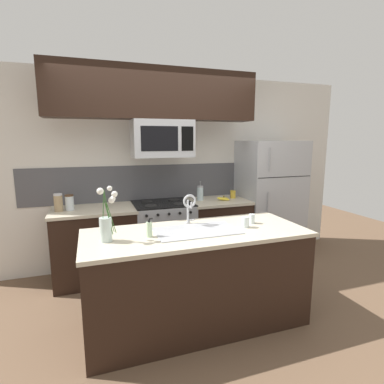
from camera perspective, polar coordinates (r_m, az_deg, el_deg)
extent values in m
plane|color=brown|center=(3.43, -1.61, -20.42)|extent=(10.00, 10.00, 0.00)
cube|color=silver|center=(4.29, -2.94, 4.14)|extent=(5.20, 0.10, 2.60)
cube|color=#4C4C51|center=(4.19, -6.66, 1.87)|extent=(3.49, 0.01, 0.48)
cube|color=black|center=(3.95, -17.89, -9.72)|extent=(0.96, 0.62, 0.88)
cube|color=beige|center=(3.82, -18.26, -3.28)|extent=(0.99, 0.65, 0.03)
cube|color=black|center=(4.28, 4.84, -7.72)|extent=(0.80, 0.62, 0.88)
cube|color=beige|center=(4.16, 4.94, -1.74)|extent=(0.83, 0.65, 0.03)
cube|color=#A8AAAF|center=(4.04, -5.47, -8.56)|extent=(0.76, 0.62, 0.91)
cube|color=black|center=(3.92, -5.58, -2.15)|extent=(0.76, 0.62, 0.01)
cylinder|color=black|center=(3.75, -7.82, -2.60)|extent=(0.15, 0.15, 0.01)
cylinder|color=black|center=(3.83, -2.46, -2.24)|extent=(0.15, 0.15, 0.01)
cylinder|color=black|center=(4.01, -8.57, -1.79)|extent=(0.15, 0.15, 0.01)
cylinder|color=black|center=(4.09, -3.54, -1.47)|extent=(0.15, 0.15, 0.01)
cylinder|color=black|center=(3.57, -8.65, -4.51)|extent=(0.03, 0.02, 0.03)
cylinder|color=black|center=(3.59, -6.50, -4.36)|extent=(0.03, 0.02, 0.03)
cylinder|color=black|center=(3.62, -4.38, -4.20)|extent=(0.03, 0.02, 0.03)
cylinder|color=black|center=(3.66, -2.30, -4.04)|extent=(0.03, 0.02, 0.03)
cylinder|color=black|center=(3.70, -0.27, -3.88)|extent=(0.03, 0.02, 0.03)
cube|color=#A8AAAF|center=(3.81, -5.73, 10.07)|extent=(0.74, 0.40, 0.46)
cube|color=black|center=(3.60, -6.15, 10.07)|extent=(0.45, 0.00, 0.29)
cube|color=black|center=(3.69, -0.87, 10.12)|extent=(0.15, 0.00, 0.29)
cube|color=black|center=(3.80, -7.01, 18.04)|extent=(2.52, 0.34, 0.60)
cube|color=#A8AAAF|center=(4.58, 14.38, -1.37)|extent=(0.86, 0.72, 1.72)
cube|color=black|center=(4.23, 17.28, 2.75)|extent=(0.82, 0.00, 0.01)
cylinder|color=#99999E|center=(4.05, 14.62, 6.00)|extent=(0.01, 0.01, 0.31)
cylinder|color=#99999E|center=(4.16, 14.16, -4.43)|extent=(0.01, 0.01, 0.65)
cylinder|color=#997F5B|center=(3.80, -24.10, -2.00)|extent=(0.10, 0.10, 0.19)
cylinder|color=#B2B2B7|center=(3.78, -24.21, -0.44)|extent=(0.10, 0.10, 0.02)
cylinder|color=silver|center=(3.81, -22.30, -1.99)|extent=(0.10, 0.10, 0.17)
cylinder|color=#4C331E|center=(3.80, -22.39, -0.61)|extent=(0.10, 0.10, 0.02)
ellipsoid|color=yellow|center=(4.12, 5.99, -1.34)|extent=(0.17, 0.10, 0.06)
ellipsoid|color=yellow|center=(4.13, 5.96, -1.29)|extent=(0.18, 0.06, 0.07)
ellipsoid|color=yellow|center=(4.12, 6.12, -1.33)|extent=(0.18, 0.06, 0.06)
ellipsoid|color=yellow|center=(4.14, 6.11, -1.28)|extent=(0.17, 0.10, 0.05)
cylinder|color=brown|center=(4.12, 6.05, -0.91)|extent=(0.02, 0.02, 0.03)
cylinder|color=silver|center=(4.11, 1.55, -0.34)|extent=(0.09, 0.09, 0.18)
cylinder|color=#A3A3AA|center=(4.09, 1.56, 1.04)|extent=(0.08, 0.08, 0.02)
cylinder|color=#A3A3AA|center=(4.09, 1.56, 1.52)|extent=(0.01, 0.01, 0.05)
sphere|color=#A3A3AA|center=(4.08, 1.56, 1.98)|extent=(0.02, 0.02, 0.02)
cylinder|color=gold|center=(4.30, 7.81, -0.43)|extent=(0.08, 0.08, 0.11)
cube|color=black|center=(2.94, 0.84, -16.27)|extent=(2.01, 0.79, 0.88)
cube|color=beige|center=(2.77, 0.86, -7.79)|extent=(2.04, 0.82, 0.03)
cube|color=#ADAFB5|center=(2.76, 0.88, -7.36)|extent=(0.76, 0.44, 0.01)
cube|color=#ADAFB5|center=(2.73, -2.62, -9.29)|extent=(0.30, 0.33, 0.15)
cube|color=#ADAFB5|center=(2.84, 4.23, -8.52)|extent=(0.30, 0.33, 0.15)
cylinder|color=#B7BABF|center=(2.99, -0.79, -5.86)|extent=(0.04, 0.04, 0.02)
cylinder|color=#B7BABF|center=(2.96, -0.79, -3.62)|extent=(0.02, 0.02, 0.22)
torus|color=#B7BABF|center=(2.89, -0.46, -1.74)|extent=(0.13, 0.02, 0.13)
cylinder|color=#B7BABF|center=(2.84, -0.11, -2.55)|extent=(0.02, 0.02, 0.06)
cube|color=#B7BABF|center=(3.00, -0.15, -5.34)|extent=(0.07, 0.01, 0.01)
cylinder|color=beige|center=(2.61, -8.16, -7.10)|extent=(0.05, 0.05, 0.13)
cylinder|color=black|center=(2.59, -8.20, -5.47)|extent=(0.02, 0.02, 0.02)
cube|color=black|center=(2.59, -7.86, -5.06)|extent=(0.03, 0.01, 0.01)
cylinder|color=silver|center=(2.90, 10.16, -5.64)|extent=(0.07, 0.07, 0.10)
cylinder|color=silver|center=(3.05, 11.33, -5.02)|extent=(0.06, 0.06, 0.09)
cylinder|color=silver|center=(2.56, -16.10, -6.90)|extent=(0.10, 0.10, 0.20)
cylinder|color=silver|center=(2.58, -16.03, -8.26)|extent=(0.09, 0.09, 0.06)
cylinder|color=#386B2D|center=(2.52, -16.57, -3.87)|extent=(0.03, 0.01, 0.36)
sphere|color=white|center=(2.48, -17.09, 0.15)|extent=(0.06, 0.06, 0.06)
cylinder|color=#386B2D|center=(2.52, -15.59, -4.69)|extent=(0.06, 0.04, 0.28)
sphere|color=white|center=(2.48, -15.10, -1.52)|extent=(0.05, 0.05, 0.05)
cylinder|color=#386B2D|center=(2.55, -15.46, -4.52)|extent=(0.07, 0.04, 0.28)
sphere|color=white|center=(2.54, -14.86, -1.24)|extent=(0.05, 0.05, 0.05)
cylinder|color=#386B2D|center=(2.53, -15.32, -4.12)|extent=(0.09, 0.01, 0.32)
sphere|color=white|center=(2.50, -14.56, -0.38)|extent=(0.05, 0.05, 0.05)
cylinder|color=#386B2D|center=(2.54, -15.74, -3.58)|extent=(0.05, 0.03, 0.37)
sphere|color=white|center=(2.52, -15.43, 0.68)|extent=(0.04, 0.04, 0.04)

